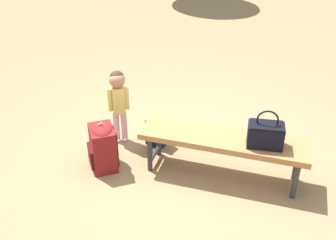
% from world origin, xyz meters
% --- Properties ---
extents(ground_plane, '(40.00, 40.00, 0.00)m').
position_xyz_m(ground_plane, '(0.00, 0.00, 0.00)').
color(ground_plane, '#8C704C').
rests_on(ground_plane, ground).
extents(park_bench, '(1.63, 0.52, 0.45)m').
position_xyz_m(park_bench, '(-0.41, 0.10, 0.39)').
color(park_bench, '#9E6B3D').
rests_on(park_bench, ground).
extents(handbag, '(0.33, 0.20, 0.37)m').
position_xyz_m(handbag, '(-0.78, 0.16, 0.58)').
color(handbag, black).
rests_on(handbag, park_bench).
extents(child_standing, '(0.21, 0.17, 0.85)m').
position_xyz_m(child_standing, '(0.76, -0.27, 0.56)').
color(child_standing, '#E5B2C6').
rests_on(child_standing, ground).
extents(backpack_large, '(0.36, 0.39, 0.53)m').
position_xyz_m(backpack_large, '(0.77, 0.24, 0.26)').
color(backpack_large, maroon).
rests_on(backpack_large, ground).
extents(backpack_small, '(0.25, 0.22, 0.35)m').
position_xyz_m(backpack_small, '(0.35, -0.28, 0.17)').
color(backpack_small, '#191E4C').
rests_on(backpack_small, ground).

